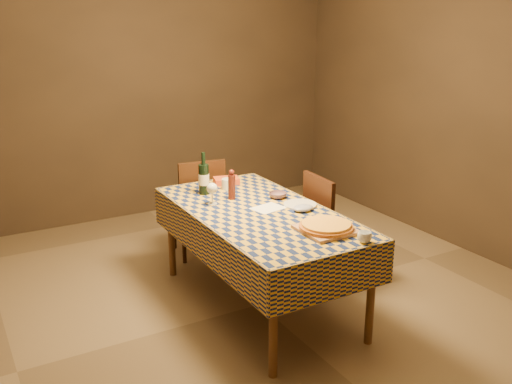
% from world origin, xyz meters
% --- Properties ---
extents(room, '(5.00, 5.10, 2.70)m').
position_xyz_m(room, '(0.00, 0.00, 1.35)').
color(room, brown).
rests_on(room, ground).
extents(dining_table, '(0.94, 1.84, 0.77)m').
position_xyz_m(dining_table, '(0.00, 0.00, 0.69)').
color(dining_table, brown).
rests_on(dining_table, ground).
extents(cutting_board, '(0.34, 0.34, 0.02)m').
position_xyz_m(cutting_board, '(0.18, -0.58, 0.78)').
color(cutting_board, '#B07B53').
rests_on(cutting_board, dining_table).
extents(pizza, '(0.47, 0.47, 0.04)m').
position_xyz_m(pizza, '(0.18, -0.58, 0.81)').
color(pizza, '#A4561B').
rests_on(pizza, cutting_board).
extents(pepper_mill, '(0.07, 0.07, 0.24)m').
position_xyz_m(pepper_mill, '(-0.05, 0.34, 0.88)').
color(pepper_mill, '#4B1811').
rests_on(pepper_mill, dining_table).
extents(bowl, '(0.15, 0.15, 0.04)m').
position_xyz_m(bowl, '(0.28, 0.19, 0.79)').
color(bowl, '#654955').
rests_on(bowl, dining_table).
extents(wine_glass, '(0.08, 0.08, 0.17)m').
position_xyz_m(wine_glass, '(-0.23, 0.31, 0.89)').
color(wine_glass, silver).
rests_on(wine_glass, dining_table).
extents(wine_bottle, '(0.09, 0.09, 0.34)m').
position_xyz_m(wine_bottle, '(-0.18, 0.57, 0.90)').
color(wine_bottle, black).
rests_on(wine_bottle, dining_table).
extents(deli_tub, '(0.11, 0.11, 0.09)m').
position_xyz_m(deli_tub, '(0.04, 0.59, 0.81)').
color(deli_tub, silver).
rests_on(deli_tub, dining_table).
extents(takeout_container, '(0.24, 0.20, 0.05)m').
position_xyz_m(takeout_container, '(0.10, 0.74, 0.80)').
color(takeout_container, '#C44219').
rests_on(takeout_container, dining_table).
extents(white_plate, '(0.33, 0.33, 0.01)m').
position_xyz_m(white_plate, '(0.33, -0.05, 0.78)').
color(white_plate, silver).
rests_on(white_plate, dining_table).
extents(tumbler, '(0.10, 0.10, 0.07)m').
position_xyz_m(tumbler, '(0.27, -0.85, 0.81)').
color(tumbler, white).
rests_on(tumbler, dining_table).
extents(flour_patch, '(0.26, 0.22, 0.00)m').
position_xyz_m(flour_patch, '(0.08, 0.01, 0.77)').
color(flour_patch, white).
rests_on(flour_patch, dining_table).
extents(flour_bag, '(0.19, 0.17, 0.05)m').
position_xyz_m(flour_bag, '(0.28, -0.16, 0.79)').
color(flour_bag, '#939ABD').
rests_on(flour_bag, dining_table).
extents(chair_far, '(0.47, 0.48, 0.93)m').
position_xyz_m(chair_far, '(-0.01, 1.08, 0.52)').
color(chair_far, black).
rests_on(chair_far, ground).
extents(chair_right, '(0.45, 0.45, 0.93)m').
position_xyz_m(chair_right, '(0.69, 0.06, 0.52)').
color(chair_right, black).
rests_on(chair_right, ground).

